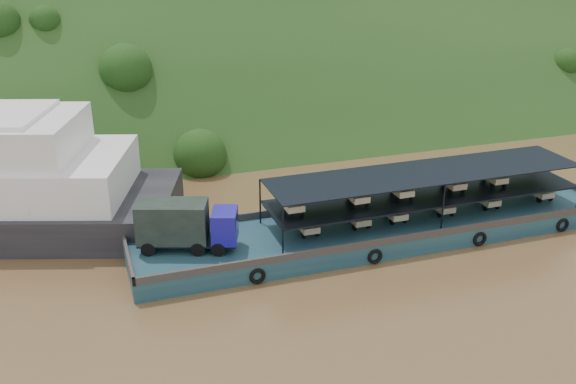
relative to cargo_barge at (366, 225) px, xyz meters
name	(u,v)px	position (x,y,z in m)	size (l,w,h in m)	color
ground	(329,247)	(-2.87, -0.29, -1.09)	(160.00, 160.00, 0.00)	brown
hillside	(214,116)	(-2.87, 35.71, -1.09)	(140.00, 28.00, 28.00)	#183513
cargo_barge	(366,225)	(0.00, 0.00, 0.00)	(35.00, 7.18, 4.54)	#15334C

